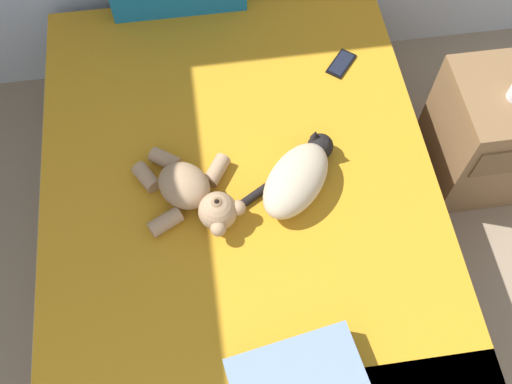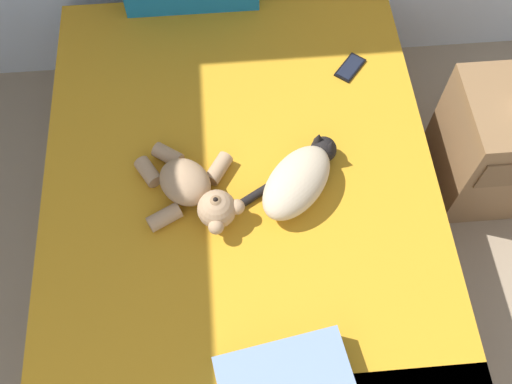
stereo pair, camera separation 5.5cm
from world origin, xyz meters
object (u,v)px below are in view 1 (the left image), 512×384
Objects in this scene: teddy_bear at (194,193)px; nightstand at (495,134)px; cat at (298,177)px; cell_phone at (341,64)px; bed at (242,219)px.

teddy_bear reaches higher than nightstand.
cat is 0.67× the size of nightstand.
cell_phone is at bearing 62.73° from cat.
teddy_bear is at bearing -139.63° from cell_phone.
nightstand is (1.16, 0.24, 0.04)m from bed.
teddy_bear is 0.88m from cell_phone.
bed is 4.95× the size of teddy_bear.
cat and teddy_bear have the same top height.
cell_phone is at bearing 156.16° from nightstand.
cell_phone is 0.26× the size of nightstand.
nightstand reaches higher than bed.
bed is at bearing -133.14° from cell_phone.
cat is (0.21, -0.02, 0.34)m from bed.
cell_phone is at bearing 46.86° from bed.
cat is 1.03m from nightstand.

